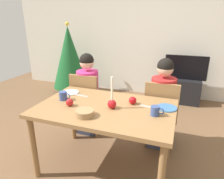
% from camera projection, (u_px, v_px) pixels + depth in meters
% --- Properties ---
extents(ground_plane, '(7.68, 7.68, 0.00)m').
position_uv_depth(ground_plane, '(106.00, 166.00, 2.33)').
color(ground_plane, brown).
extents(back_wall, '(6.40, 0.10, 2.60)m').
position_uv_depth(back_wall, '(151.00, 34.00, 4.20)').
color(back_wall, beige).
rests_on(back_wall, ground).
extents(dining_table, '(1.40, 0.90, 0.75)m').
position_uv_depth(dining_table, '(106.00, 114.00, 2.10)').
color(dining_table, olive).
rests_on(dining_table, ground).
extents(chair_left, '(0.40, 0.40, 0.90)m').
position_uv_depth(chair_left, '(87.00, 100.00, 2.86)').
color(chair_left, olive).
rests_on(chair_left, ground).
extents(chair_right, '(0.40, 0.40, 0.90)m').
position_uv_depth(chair_right, '(161.00, 111.00, 2.53)').
color(chair_right, olive).
rests_on(chair_right, ground).
extents(person_left_child, '(0.30, 0.30, 1.17)m').
position_uv_depth(person_left_child, '(88.00, 96.00, 2.87)').
color(person_left_child, '#33384C').
rests_on(person_left_child, ground).
extents(person_right_child, '(0.30, 0.30, 1.17)m').
position_uv_depth(person_right_child, '(162.00, 106.00, 2.54)').
color(person_right_child, '#33384C').
rests_on(person_right_child, ground).
extents(tv_stand, '(0.64, 0.40, 0.48)m').
position_uv_depth(tv_stand, '(183.00, 91.00, 4.04)').
color(tv_stand, black).
rests_on(tv_stand, ground).
extents(tv, '(0.79, 0.05, 0.46)m').
position_uv_depth(tv, '(186.00, 68.00, 3.89)').
color(tv, black).
rests_on(tv, tv_stand).
extents(christmas_tree, '(0.78, 0.78, 1.54)m').
position_uv_depth(christmas_tree, '(69.00, 57.00, 4.42)').
color(christmas_tree, brown).
rests_on(christmas_tree, ground).
extents(candle_centerpiece, '(0.09, 0.09, 0.33)m').
position_uv_depth(candle_centerpiece, '(112.00, 102.00, 2.02)').
color(candle_centerpiece, red).
rests_on(candle_centerpiece, dining_table).
extents(plate_left, '(0.20, 0.20, 0.01)m').
position_uv_depth(plate_left, '(70.00, 92.00, 2.46)').
color(plate_left, silver).
rests_on(plate_left, dining_table).
extents(plate_right, '(0.21, 0.21, 0.01)m').
position_uv_depth(plate_right, '(167.00, 108.00, 2.04)').
color(plate_right, teal).
rests_on(plate_right, dining_table).
extents(mug_left, '(0.13, 0.09, 0.10)m').
position_uv_depth(mug_left, '(63.00, 96.00, 2.23)').
color(mug_left, '#33477F').
rests_on(mug_left, dining_table).
extents(mug_right, '(0.13, 0.08, 0.09)m').
position_uv_depth(mug_right, '(155.00, 111.00, 1.87)').
color(mug_right, '#33477F').
rests_on(mug_right, dining_table).
extents(fork_left, '(0.18, 0.03, 0.01)m').
position_uv_depth(fork_left, '(81.00, 96.00, 2.36)').
color(fork_left, silver).
rests_on(fork_left, dining_table).
extents(fork_right, '(0.18, 0.04, 0.01)m').
position_uv_depth(fork_right, '(149.00, 107.00, 2.06)').
color(fork_right, silver).
rests_on(fork_right, dining_table).
extents(bowl_walnuts, '(0.17, 0.17, 0.06)m').
position_uv_depth(bowl_walnuts, '(85.00, 113.00, 1.87)').
color(bowl_walnuts, '#99754C').
rests_on(bowl_walnuts, dining_table).
extents(apple_near_candle, '(0.08, 0.08, 0.08)m').
position_uv_depth(apple_near_candle, '(133.00, 100.00, 2.13)').
color(apple_near_candle, red).
rests_on(apple_near_candle, dining_table).
extents(apple_by_left_plate, '(0.08, 0.08, 0.08)m').
position_uv_depth(apple_by_left_plate, '(70.00, 102.00, 2.08)').
color(apple_by_left_plate, '#B11A1B').
rests_on(apple_by_left_plate, dining_table).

